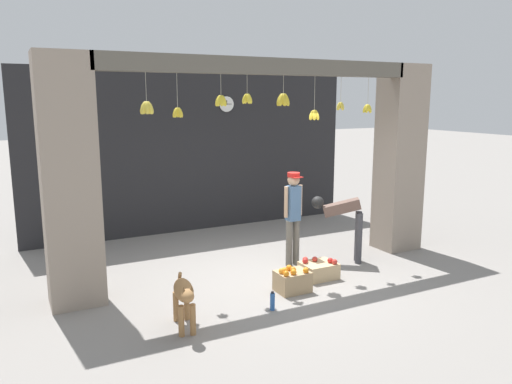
# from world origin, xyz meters

# --- Properties ---
(ground_plane) EXTENTS (60.00, 60.00, 0.00)m
(ground_plane) POSITION_xyz_m (0.00, 0.00, 0.00)
(ground_plane) COLOR gray
(shop_back_wall) EXTENTS (6.91, 0.12, 3.31)m
(shop_back_wall) POSITION_xyz_m (0.00, 3.22, 1.65)
(shop_back_wall) COLOR #232326
(shop_back_wall) RESTS_ON ground_plane
(shop_pillar_left) EXTENTS (0.70, 0.60, 3.31)m
(shop_pillar_left) POSITION_xyz_m (-2.80, 0.30, 1.65)
(shop_pillar_left) COLOR gray
(shop_pillar_left) RESTS_ON ground_plane
(shop_pillar_right) EXTENTS (0.70, 0.60, 3.31)m
(shop_pillar_right) POSITION_xyz_m (2.80, 0.30, 1.65)
(shop_pillar_right) COLOR gray
(shop_pillar_right) RESTS_ON ground_plane
(storefront_awning) EXTENTS (5.01, 0.28, 0.93)m
(storefront_awning) POSITION_xyz_m (-0.02, 0.12, 3.13)
(storefront_awning) COLOR #5B564C
(dog) EXTENTS (0.32, 0.82, 0.64)m
(dog) POSITION_xyz_m (-1.76, -1.11, 0.43)
(dog) COLOR #9E7042
(dog) RESTS_ON ground_plane
(shopkeeper) EXTENTS (0.34, 0.26, 1.55)m
(shopkeeper) POSITION_xyz_m (0.59, 0.30, 0.90)
(shopkeeper) COLOR #6B665B
(shopkeeper) RESTS_ON ground_plane
(worker_stooping) EXTENTS (0.79, 0.58, 1.12)m
(worker_stooping) POSITION_xyz_m (1.45, 0.07, 0.75)
(worker_stooping) COLOR #424247
(worker_stooping) RESTS_ON ground_plane
(fruit_crate_oranges) EXTENTS (0.46, 0.37, 0.37)m
(fruit_crate_oranges) POSITION_xyz_m (-0.01, -0.68, 0.16)
(fruit_crate_oranges) COLOR tan
(fruit_crate_oranges) RESTS_ON ground_plane
(fruit_crate_apples) EXTENTS (0.52, 0.43, 0.32)m
(fruit_crate_apples) POSITION_xyz_m (0.64, -0.40, 0.13)
(fruit_crate_apples) COLOR tan
(fruit_crate_apples) RESTS_ON ground_plane
(water_bottle) EXTENTS (0.06, 0.06, 0.26)m
(water_bottle) POSITION_xyz_m (-0.57, -1.12, 0.12)
(water_bottle) COLOR #2D60AD
(water_bottle) RESTS_ON ground_plane
(wall_clock) EXTENTS (0.34, 0.03, 0.34)m
(wall_clock) POSITION_xyz_m (0.67, 3.15, 2.60)
(wall_clock) COLOR black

